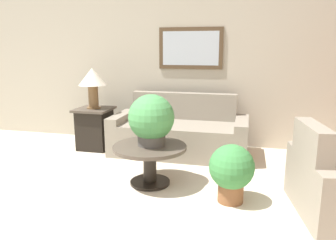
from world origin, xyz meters
TOP-DOWN VIEW (x-y plane):
  - wall_back at (0.01, 3.27)m, footprint 7.41×0.09m
  - couch_main at (0.22, 2.67)m, footprint 1.97×0.87m
  - coffee_table at (0.12, 1.49)m, footprint 0.84×0.84m
  - side_table at (-1.11, 2.60)m, footprint 0.53×0.53m
  - table_lamp at (-1.11, 2.60)m, footprint 0.42×0.42m
  - potted_plant_on_table at (0.14, 1.51)m, footprint 0.52×0.52m
  - potted_plant_floor at (1.05, 1.24)m, footprint 0.46×0.46m

SIDE VIEW (x-z plane):
  - couch_main at x=0.22m, z-range -0.14..0.72m
  - side_table at x=-1.11m, z-range 0.01..0.64m
  - coffee_table at x=0.12m, z-range 0.10..0.56m
  - potted_plant_floor at x=1.05m, z-range 0.04..0.64m
  - potted_plant_on_table at x=0.14m, z-range 0.47..1.05m
  - table_lamp at x=-1.11m, z-range 0.76..1.37m
  - wall_back at x=0.01m, z-range 0.00..2.60m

